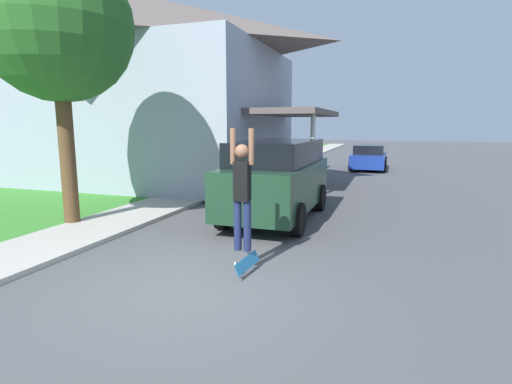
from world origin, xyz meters
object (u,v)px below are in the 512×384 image
at_px(lawn_tree_far, 239,69).
at_px(skateboarder, 242,188).
at_px(skateboard, 247,263).
at_px(suv_parked, 277,177).
at_px(car_down_street, 369,158).
at_px(lawn_tree_near, 57,27).

height_order(lawn_tree_far, skateboarder, lawn_tree_far).
height_order(lawn_tree_far, skateboard, lawn_tree_far).
bearing_deg(lawn_tree_far, skateboard, -68.37).
bearing_deg(suv_parked, skateboarder, -82.81).
relative_size(car_down_street, skateboarder, 1.97).
bearing_deg(car_down_street, lawn_tree_near, -111.80).
relative_size(lawn_tree_near, skateboard, 8.18).
bearing_deg(car_down_street, suv_parked, -96.91).
relative_size(lawn_tree_near, skateboarder, 3.07).
xyz_separation_m(lawn_tree_near, lawn_tree_far, (0.13, 11.03, 0.50)).
bearing_deg(suv_parked, lawn_tree_near, -153.06).
bearing_deg(lawn_tree_far, car_down_street, 35.48).
relative_size(suv_parked, skateboarder, 2.25).
xyz_separation_m(suv_parked, skateboarder, (0.48, -3.80, 0.31)).
bearing_deg(lawn_tree_far, lawn_tree_near, -90.67).
height_order(lawn_tree_near, skateboarder, lawn_tree_near).
bearing_deg(car_down_street, skateboard, -93.23).
bearing_deg(skateboard, lawn_tree_far, 111.63).
xyz_separation_m(car_down_street, skateboard, (-0.96, -16.98, -0.46)).
relative_size(lawn_tree_far, skateboard, 8.93).
relative_size(lawn_tree_far, skateboarder, 3.35).
bearing_deg(lawn_tree_near, skateboard, -17.91).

